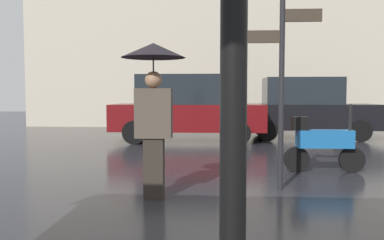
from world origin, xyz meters
TOP-DOWN VIEW (x-y plane):
  - pedestrian_with_umbrella at (-1.47, 2.96)m, footprint 0.86×0.86m
  - parked_scooter at (1.27, 5.00)m, footprint 1.45×0.32m
  - parked_car_left at (2.19, 10.76)m, footprint 4.26×1.90m
  - parked_car_right at (-1.59, 9.69)m, footprint 4.52×1.88m
  - street_signpost at (0.32, 3.57)m, footprint 1.08×0.08m

SIDE VIEW (x-z plane):
  - parked_scooter at x=1.27m, z-range -0.06..1.17m
  - parked_car_left at x=2.19m, z-range 0.00..1.94m
  - parked_car_right at x=-1.59m, z-range 0.01..1.99m
  - pedestrian_with_umbrella at x=-1.47m, z-range 0.48..2.57m
  - street_signpost at x=0.32m, z-range 0.30..3.10m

